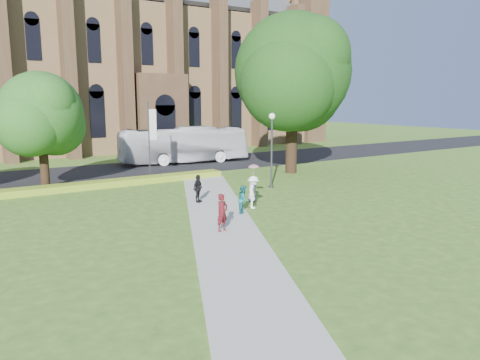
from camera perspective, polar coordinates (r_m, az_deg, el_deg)
ground at (r=23.80m, az=-1.18°, el=-5.24°), size 160.00×160.00×0.00m
road at (r=41.78m, az=-15.94°, el=0.96°), size 160.00×10.00×0.02m
footpath at (r=24.62m, az=-2.42°, el=-4.68°), size 15.58×28.54×0.04m
flower_hedge at (r=34.75m, az=-15.71°, el=-0.41°), size 18.00×1.40×0.45m
cathedral at (r=63.59m, az=-13.17°, el=15.74°), size 52.60×18.25×28.00m
streetlamp at (r=32.73m, az=3.89°, el=4.75°), size 0.44×0.44×5.24m
large_tree at (r=39.60m, az=6.45°, el=12.94°), size 9.60×9.60×13.20m
street_tree_1 at (r=34.55m, az=-23.14°, el=7.46°), size 5.60×5.60×8.05m
banner_pole_0 at (r=37.62m, az=-10.88°, el=5.40°), size 0.70×0.10×6.00m
tour_coach at (r=45.96m, az=-6.85°, el=4.26°), size 12.85×4.65×3.50m
pedestrian_0 at (r=22.03m, az=-2.18°, el=-3.98°), size 0.74×0.59×1.78m
pedestrian_1 at (r=25.45m, az=0.43°, el=-2.37°), size 0.93×0.94×1.53m
pedestrian_2 at (r=26.52m, az=1.64°, el=-1.50°), size 1.27×1.39×1.87m
pedestrian_3 at (r=28.21m, az=-5.15°, el=-1.05°), size 1.05×0.88×1.68m
pedestrian_4 at (r=28.46m, az=1.50°, el=-1.06°), size 0.89×0.78×1.54m
parasol at (r=28.46m, az=1.70°, el=1.12°), size 0.88×0.88×0.60m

